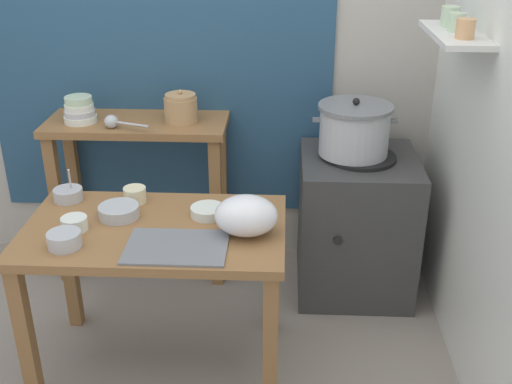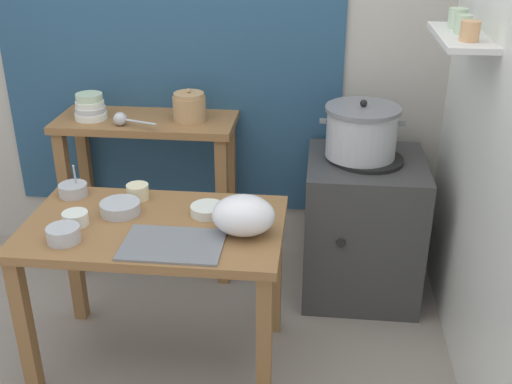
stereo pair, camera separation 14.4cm
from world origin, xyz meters
The scene contains 18 objects.
ground_plane centered at (0.00, 0.00, 0.00)m, with size 9.00×9.00×0.00m, color gray.
wall_back centered at (0.08, 1.10, 1.30)m, with size 4.40×0.12×2.60m.
wall_right centered at (1.40, 0.20, 1.30)m, with size 0.30×3.20×2.60m.
prep_table centered at (0.01, 0.00, 0.61)m, with size 1.10×0.66×0.72m.
back_shelf_table centered at (-0.24, 0.83, 0.68)m, with size 0.96×0.40×0.90m.
stove_block centered at (0.94, 0.70, 0.38)m, with size 0.60×0.61×0.78m.
steamer_pot centered at (0.90, 0.72, 0.91)m, with size 0.42×0.38×0.29m.
clay_pot centered at (0.00, 0.83, 0.97)m, with size 0.17×0.17×0.17m.
bowl_stack_enamel centered at (-0.53, 0.80, 0.96)m, with size 0.17×0.17×0.14m.
ladle centered at (-0.33, 0.71, 0.94)m, with size 0.24×0.11×0.07m.
serving_tray centered at (0.13, -0.17, 0.72)m, with size 0.40×0.28×0.01m, color slate.
plastic_bag centered at (0.40, -0.04, 0.80)m, with size 0.26×0.21×0.17m, color white.
prep_bowl_0 centered at (-0.31, -0.18, 0.75)m, with size 0.13×0.13×0.06m.
prep_bowl_1 centered at (0.22, 0.11, 0.74)m, with size 0.15×0.15×0.04m.
prep_bowl_2 centered at (-0.43, 0.23, 0.75)m, with size 0.13×0.13×0.16m.
prep_bowl_3 centered at (-0.16, 0.08, 0.75)m, with size 0.17×0.17×0.05m.
prep_bowl_4 centered at (-0.32, -0.04, 0.75)m, with size 0.11×0.11×0.06m.
prep_bowl_5 centered at (-0.13, 0.23, 0.76)m, with size 0.10×0.10×0.07m.
Camera 2 is at (0.69, -2.27, 1.97)m, focal length 43.81 mm.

